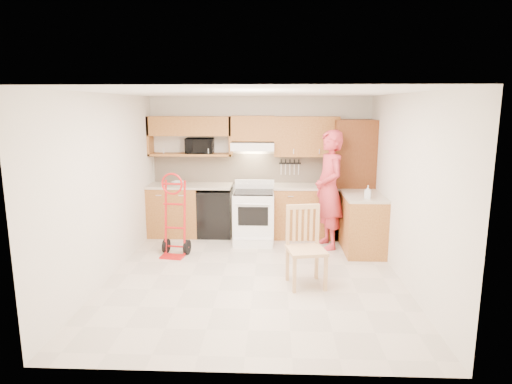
# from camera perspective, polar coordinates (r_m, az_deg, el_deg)

# --- Properties ---
(floor) EXTENTS (4.00, 4.50, 0.02)m
(floor) POSITION_cam_1_polar(r_m,az_deg,el_deg) (6.22, -0.20, -11.00)
(floor) COLOR beige
(floor) RESTS_ON ground
(ceiling) EXTENTS (4.00, 4.50, 0.02)m
(ceiling) POSITION_cam_1_polar(r_m,az_deg,el_deg) (5.76, -0.21, 12.91)
(ceiling) COLOR white
(ceiling) RESTS_ON ground
(wall_back) EXTENTS (4.00, 0.02, 2.50)m
(wall_back) POSITION_cam_1_polar(r_m,az_deg,el_deg) (8.09, 0.52, 3.46)
(wall_back) COLOR beige
(wall_back) RESTS_ON ground
(wall_front) EXTENTS (4.00, 0.02, 2.50)m
(wall_front) POSITION_cam_1_polar(r_m,az_deg,el_deg) (3.66, -1.81, -6.08)
(wall_front) COLOR beige
(wall_front) RESTS_ON ground
(wall_left) EXTENTS (0.02, 4.50, 2.50)m
(wall_left) POSITION_cam_1_polar(r_m,az_deg,el_deg) (6.28, -18.86, 0.61)
(wall_left) COLOR beige
(wall_left) RESTS_ON ground
(wall_right) EXTENTS (0.02, 4.50, 2.50)m
(wall_right) POSITION_cam_1_polar(r_m,az_deg,el_deg) (6.11, 18.99, 0.32)
(wall_right) COLOR beige
(wall_right) RESTS_ON ground
(backsplash) EXTENTS (3.92, 0.03, 0.55)m
(backsplash) POSITION_cam_1_polar(r_m,az_deg,el_deg) (8.07, 0.51, 3.09)
(backsplash) COLOR #CAB394
(backsplash) RESTS_ON wall_back
(lower_cab_left) EXTENTS (0.90, 0.60, 0.90)m
(lower_cab_left) POSITION_cam_1_polar(r_m,az_deg,el_deg) (8.13, -10.56, -2.42)
(lower_cab_left) COLOR #AC793C
(lower_cab_left) RESTS_ON ground
(dishwasher) EXTENTS (0.60, 0.60, 0.85)m
(dishwasher) POSITION_cam_1_polar(r_m,az_deg,el_deg) (8.00, -5.30, -2.68)
(dishwasher) COLOR black
(dishwasher) RESTS_ON ground
(lower_cab_right) EXTENTS (1.14, 0.60, 0.90)m
(lower_cab_right) POSITION_cam_1_polar(r_m,az_deg,el_deg) (7.95, 6.43, -2.62)
(lower_cab_right) COLOR #AC793C
(lower_cab_right) RESTS_ON ground
(countertop_left) EXTENTS (1.50, 0.63, 0.04)m
(countertop_left) POSITION_cam_1_polar(r_m,az_deg,el_deg) (7.97, -8.57, 0.82)
(countertop_left) COLOR #BCAD93
(countertop_left) RESTS_ON lower_cab_left
(countertop_right) EXTENTS (1.14, 0.63, 0.04)m
(countertop_right) POSITION_cam_1_polar(r_m,az_deg,el_deg) (7.85, 6.51, 0.71)
(countertop_right) COLOR #BCAD93
(countertop_right) RESTS_ON lower_cab_right
(cab_return_right) EXTENTS (0.60, 1.00, 0.90)m
(cab_return_right) POSITION_cam_1_polar(r_m,az_deg,el_deg) (7.30, 13.72, -4.13)
(cab_return_right) COLOR #AC793C
(cab_return_right) RESTS_ON ground
(countertop_return) EXTENTS (0.63, 1.00, 0.04)m
(countertop_return) POSITION_cam_1_polar(r_m,az_deg,el_deg) (7.19, 13.89, -0.51)
(countertop_return) COLOR #BCAD93
(countertop_return) RESTS_ON cab_return_right
(pantry_tall) EXTENTS (0.70, 0.60, 2.10)m
(pantry_tall) POSITION_cam_1_polar(r_m,az_deg,el_deg) (7.93, 12.45, 1.58)
(pantry_tall) COLOR brown
(pantry_tall) RESTS_ON ground
(upper_cab_left) EXTENTS (1.50, 0.33, 0.34)m
(upper_cab_left) POSITION_cam_1_polar(r_m,az_deg,el_deg) (7.99, -8.61, 8.50)
(upper_cab_left) COLOR #AC793C
(upper_cab_left) RESTS_ON wall_back
(upper_shelf_mw) EXTENTS (1.50, 0.33, 0.04)m
(upper_shelf_mw) POSITION_cam_1_polar(r_m,az_deg,el_deg) (8.03, -8.51, 4.86)
(upper_shelf_mw) COLOR #AC793C
(upper_shelf_mw) RESTS_ON wall_back
(upper_cab_center) EXTENTS (0.76, 0.33, 0.44)m
(upper_cab_center) POSITION_cam_1_polar(r_m,az_deg,el_deg) (7.85, -0.40, 8.29)
(upper_cab_center) COLOR #AC793C
(upper_cab_center) RESTS_ON wall_back
(upper_cab_right) EXTENTS (1.14, 0.33, 0.70)m
(upper_cab_right) POSITION_cam_1_polar(r_m,az_deg,el_deg) (7.87, 6.58, 7.20)
(upper_cab_right) COLOR #AC793C
(upper_cab_right) RESTS_ON wall_back
(range_hood) EXTENTS (0.76, 0.46, 0.14)m
(range_hood) POSITION_cam_1_polar(r_m,az_deg,el_deg) (7.81, -0.42, 5.99)
(range_hood) COLOR white
(range_hood) RESTS_ON wall_back
(knife_strip) EXTENTS (0.40, 0.05, 0.29)m
(knife_strip) POSITION_cam_1_polar(r_m,az_deg,el_deg) (8.04, 4.44, 3.31)
(knife_strip) COLOR black
(knife_strip) RESTS_ON backsplash
(microwave) EXTENTS (0.51, 0.35, 0.27)m
(microwave) POSITION_cam_1_polar(r_m,az_deg,el_deg) (7.98, -7.34, 5.99)
(microwave) COLOR black
(microwave) RESTS_ON upper_shelf_mw
(range) EXTENTS (0.70, 0.93, 1.04)m
(range) POSITION_cam_1_polar(r_m,az_deg,el_deg) (7.59, -0.31, -2.67)
(range) COLOR white
(range) RESTS_ON ground
(person) EXTENTS (0.63, 0.81, 1.96)m
(person) POSITION_cam_1_polar(r_m,az_deg,el_deg) (7.29, 9.50, 0.29)
(person) COLOR #BB323D
(person) RESTS_ON ground
(hand_truck) EXTENTS (0.53, 0.49, 1.19)m
(hand_truck) POSITION_cam_1_polar(r_m,az_deg,el_deg) (6.96, -10.72, -3.48)
(hand_truck) COLOR red
(hand_truck) RESTS_ON ground
(dining_chair) EXTENTS (0.56, 0.60, 1.05)m
(dining_chair) POSITION_cam_1_polar(r_m,az_deg,el_deg) (5.77, 6.59, -7.18)
(dining_chair) COLOR tan
(dining_chair) RESTS_ON ground
(soap_bottle) EXTENTS (0.12, 0.12, 0.20)m
(soap_bottle) POSITION_cam_1_polar(r_m,az_deg,el_deg) (6.91, 14.37, 0.02)
(soap_bottle) COLOR white
(soap_bottle) RESTS_ON countertop_return
(bowl) EXTENTS (0.29, 0.29, 0.06)m
(bowl) POSITION_cam_1_polar(r_m,az_deg,el_deg) (8.01, -10.09, 1.17)
(bowl) COLOR white
(bowl) RESTS_ON countertop_left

